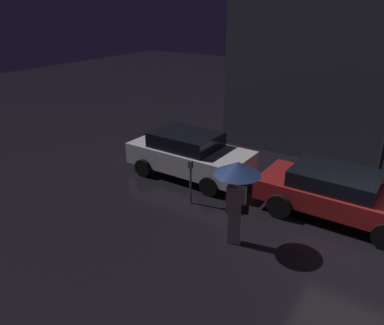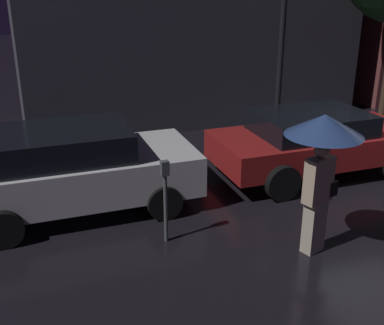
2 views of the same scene
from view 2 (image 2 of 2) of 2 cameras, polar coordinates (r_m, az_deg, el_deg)
parked_car_white at (r=8.50m, az=-13.71°, el=-0.65°), size 4.14×2.03×1.48m
parked_car_red at (r=10.13m, az=14.33°, el=2.56°), size 4.27×2.02×1.31m
pedestrian_with_umbrella at (r=6.86m, az=15.21°, el=2.01°), size 1.08×1.08×2.12m
parking_meter at (r=7.23m, az=-3.18°, el=-3.61°), size 0.12×0.10×1.33m
street_lamp_near at (r=12.17m, az=10.83°, el=17.46°), size 0.49×0.49×4.15m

